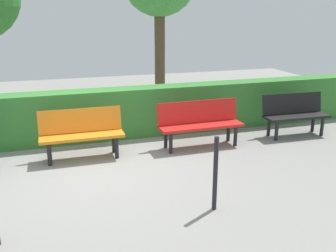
{
  "coord_description": "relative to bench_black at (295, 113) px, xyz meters",
  "views": [
    {
      "loc": [
        0.59,
        5.79,
        2.49
      ],
      "look_at": [
        -1.33,
        -0.26,
        0.55
      ],
      "focal_mm": 40.33,
      "sensor_mm": 36.0,
      "label": 1
    }
  ],
  "objects": [
    {
      "name": "railing_post_mid",
      "position": [
        2.87,
        2.36,
        0.02
      ],
      "size": [
        0.06,
        0.06,
        1.0
      ],
      "primitive_type": "cylinder",
      "color": "black",
      "rests_on": "ground_plane"
    },
    {
      "name": "ground_plane",
      "position": [
        4.19,
        0.59,
        -0.48
      ],
      "size": [
        18.24,
        18.24,
        0.0
      ],
      "primitive_type": "plane",
      "color": "gray"
    },
    {
      "name": "hedge_row",
      "position": [
        3.19,
        -0.97,
        0.02
      ],
      "size": [
        14.24,
        0.5,
        1.0
      ],
      "primitive_type": "cube",
      "color": "#387F33",
      "rests_on": "ground_plane"
    },
    {
      "name": "bench_red",
      "position": [
        2.13,
        0.03,
        0.01
      ],
      "size": [
        1.61,
        0.47,
        0.86
      ],
      "rotation": [
        0.0,
        0.0,
        0.01
      ],
      "color": "red",
      "rests_on": "ground_plane"
    },
    {
      "name": "bench_black",
      "position": [
        0.0,
        0.0,
        0.0
      ],
      "size": [
        1.38,
        0.5,
        0.86
      ],
      "rotation": [
        0.0,
        0.0,
        -0.03
      ],
      "color": "black",
      "rests_on": "ground_plane"
    },
    {
      "name": "bench_orange",
      "position": [
        4.33,
        -0.03,
        0.0
      ],
      "size": [
        1.44,
        0.47,
        0.86
      ],
      "rotation": [
        0.0,
        0.0,
        -0.01
      ],
      "color": "orange",
      "rests_on": "ground_plane"
    }
  ]
}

